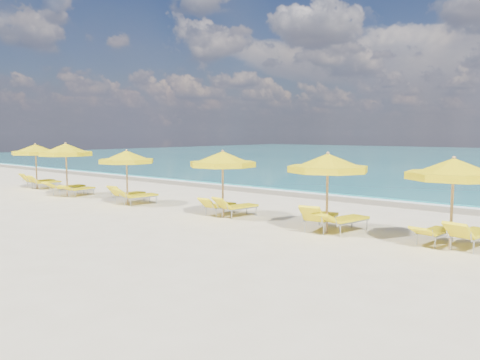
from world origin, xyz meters
The scene contains 22 objects.
ground_plane centered at (0.00, 0.00, 0.00)m, with size 120.00×120.00×0.00m, color beige.
wet_sand_band centered at (0.00, 7.40, 0.00)m, with size 120.00×2.60×0.01m, color tan.
foam_line centered at (0.00, 8.20, 0.00)m, with size 120.00×1.20×0.03m, color white.
whitecap_near centered at (-6.00, 17.00, 0.00)m, with size 14.00×0.36×0.05m, color white.
umbrella_0 centered at (-12.97, 0.19, 2.08)m, with size 2.54×2.54×2.44m.
umbrella_1 centered at (-9.05, -0.34, 2.17)m, with size 2.82×2.82×2.54m.
umbrella_2 centered at (-4.69, -0.17, 1.96)m, with size 3.00×3.00×2.30m.
umbrella_3 centered at (0.32, 0.15, 2.04)m, with size 2.94×2.94×2.39m.
umbrella_4 centered at (4.43, 0.18, 2.07)m, with size 2.50×2.50×2.42m.
umbrella_5 centered at (7.85, 0.43, 2.04)m, with size 2.93×2.93×2.40m.
lounger_0_left centered at (-13.38, 0.56, 0.22)m, with size 0.66×1.78×0.86m.
lounger_0_right centered at (-12.60, 0.55, 0.21)m, with size 0.59×1.67×0.79m.
lounger_1_left centered at (-9.46, -0.07, 0.23)m, with size 0.67×1.97×0.74m.
lounger_1_right centered at (-8.63, 0.09, 0.20)m, with size 0.74×1.75×0.62m.
lounger_2_left centered at (-5.15, 0.26, 0.22)m, with size 0.80×1.79×0.83m.
lounger_2_right centered at (-4.29, 0.14, 0.22)m, with size 0.87×1.88×0.79m.
lounger_3_left centered at (-0.17, 0.54, 0.20)m, with size 0.61×1.64×0.73m.
lounger_3_right centered at (0.67, 0.60, 0.22)m, with size 0.87×1.80×0.80m.
lounger_4_left centered at (4.09, 0.44, 0.24)m, with size 0.99×2.00×0.92m.
lounger_4_right centered at (4.82, 0.62, 0.23)m, with size 1.02×2.04×0.73m.
lounger_5_left centered at (7.34, 0.82, 0.20)m, with size 0.74×1.73×0.61m.
lounger_5_right centered at (8.25, 0.89, 0.23)m, with size 0.92×1.96×0.84m.
Camera 1 is at (11.15, -12.04, 2.96)m, focal length 35.00 mm.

